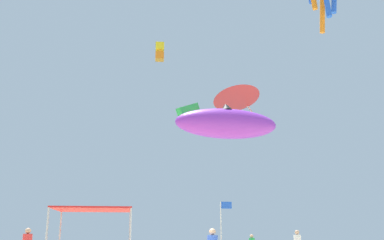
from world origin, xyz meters
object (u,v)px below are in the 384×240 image
Objects in this scene: kite_box_yellow at (160,52)px; canopy_tent at (94,212)px; kite_inflatable_purple at (226,123)px; kite_delta_red at (236,95)px; kite_parafoil_green at (191,116)px; banner_flag at (222,226)px.

canopy_tent is at bearing -97.02° from kite_box_yellow.
kite_inflatable_purple is (3.02, -15.57, -10.93)m from kite_box_yellow.
kite_parafoil_green is (-4.40, -4.01, -3.05)m from kite_delta_red.
kite_delta_red is (6.18, -5.19, -5.78)m from kite_box_yellow.
kite_inflatable_purple is at bearing 34.56° from kite_parafoil_green.
kite_inflatable_purple is at bearing 41.86° from canopy_tent.
kite_delta_red reaches higher than canopy_tent.
canopy_tent is 1.85× the size of kite_box_yellow.
kite_box_yellow is (-2.27, 17.52, 16.84)m from banner_flag.
kite_box_yellow is 19.27m from kite_inflatable_purple.
kite_box_yellow is at bearing -62.14° from kite_delta_red.
kite_delta_red reaches higher than banner_flag.
kite_inflatable_purple is at bearing 69.01° from banner_flag.
kite_box_yellow is 0.37× the size of kite_parafoil_green.
kite_parafoil_green is (5.64, 12.54, 7.52)m from canopy_tent.
kite_parafoil_green is (1.77, -9.20, -8.83)m from kite_box_yellow.
canopy_tent is 0.69× the size of kite_parafoil_green.
kite_box_yellow reaches higher than kite_inflatable_purple.
kite_box_yellow reaches higher than canopy_tent.
kite_parafoil_green is at bearing 93.41° from banner_flag.
kite_delta_red is at bearing 155.89° from kite_parafoil_green.
kite_delta_red is at bearing 70.01° from kite_inflatable_purple.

